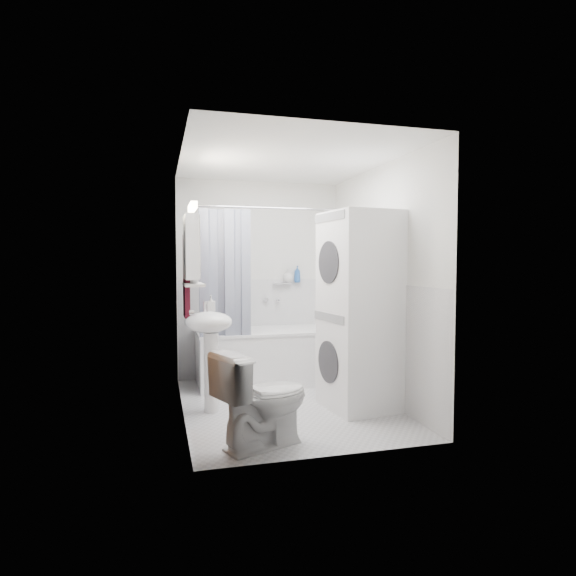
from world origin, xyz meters
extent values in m
plane|color=silver|center=(0.00, 0.00, 0.00)|extent=(2.60, 2.60, 0.00)
plane|color=silver|center=(0.00, 1.30, 1.20)|extent=(2.00, 0.00, 2.00)
plane|color=silver|center=(0.00, -1.30, 1.20)|extent=(2.00, 0.00, 2.00)
plane|color=silver|center=(-1.00, 0.00, 1.20)|extent=(0.00, 2.60, 2.60)
plane|color=silver|center=(1.00, 0.00, 1.20)|extent=(0.00, 2.60, 2.60)
plane|color=white|center=(0.00, 0.00, 2.40)|extent=(2.60, 2.60, 0.00)
plane|color=white|center=(0.00, 1.29, 0.60)|extent=(1.98, 0.00, 1.98)
plane|color=white|center=(-0.99, 0.00, 0.60)|extent=(0.00, 2.58, 2.58)
plane|color=white|center=(0.99, 0.00, 0.60)|extent=(0.00, 2.58, 2.58)
plane|color=brown|center=(-0.98, -0.88, 1.00)|extent=(0.00, 2.00, 2.00)
cylinder|color=silver|center=(-0.95, -0.55, 1.00)|extent=(0.04, 0.04, 0.04)
cube|color=white|center=(0.02, 0.92, 0.30)|extent=(1.63, 0.76, 0.60)
cube|color=white|center=(0.02, 0.92, 0.61)|extent=(1.65, 0.78, 0.03)
cube|color=silver|center=(0.02, 0.92, 0.50)|extent=(1.45, 0.58, 0.20)
cylinder|color=silver|center=(0.22, 1.25, 0.95)|extent=(0.04, 0.12, 0.04)
cylinder|color=silver|center=(0.02, 0.59, 2.00)|extent=(1.83, 0.02, 0.02)
cube|color=#141F46|center=(-0.74, 0.59, 1.25)|extent=(0.10, 0.02, 1.45)
cube|color=#141F46|center=(-0.65, 0.59, 1.25)|extent=(0.10, 0.02, 1.45)
cube|color=#141F46|center=(-0.56, 0.59, 1.25)|extent=(0.10, 0.02, 1.45)
cube|color=#141F46|center=(-0.47, 0.59, 1.25)|extent=(0.10, 0.02, 1.45)
cube|color=#141F46|center=(-0.38, 0.59, 1.25)|extent=(0.10, 0.02, 1.45)
cube|color=#141F46|center=(-0.29, 0.59, 1.25)|extent=(0.10, 0.02, 1.45)
ellipsoid|color=white|center=(-0.76, -0.01, 0.85)|extent=(0.44, 0.37, 0.20)
cylinder|color=white|center=(-0.74, -0.01, 0.38)|extent=(0.14, 0.14, 0.75)
cylinder|color=silver|center=(-0.78, 0.13, 0.97)|extent=(0.03, 0.03, 0.14)
cylinder|color=silver|center=(-0.78, 0.09, 1.03)|extent=(0.02, 0.10, 0.02)
cube|color=white|center=(-0.91, 0.10, 1.55)|extent=(0.12, 0.50, 0.60)
cube|color=white|center=(-0.84, 0.10, 1.55)|extent=(0.01, 0.47, 0.57)
cube|color=#FFEABF|center=(-0.89, 0.10, 1.93)|extent=(0.06, 0.45, 0.06)
cube|color=silver|center=(-0.89, 0.10, 1.20)|extent=(0.18, 0.54, 0.02)
cube|color=silver|center=(0.27, 1.24, 1.15)|extent=(0.22, 0.06, 0.02)
cube|color=#520C1E|center=(-0.94, 0.35, 1.28)|extent=(0.05, 0.35, 0.82)
cube|color=#520C1E|center=(-0.91, 0.35, 1.66)|extent=(0.03, 0.31, 0.08)
cylinder|color=silver|center=(-0.95, 0.35, 1.70)|extent=(0.02, 0.04, 0.02)
cube|color=white|center=(0.68, -0.26, 0.47)|extent=(0.74, 0.74, 0.95)
cylinder|color=#2D2D33|center=(0.34, -0.26, 0.46)|extent=(0.07, 0.40, 0.40)
cube|color=gray|center=(0.34, -0.26, 0.89)|extent=(0.08, 0.60, 0.08)
cube|color=white|center=(0.68, -0.26, 1.42)|extent=(0.74, 0.74, 0.95)
cylinder|color=#2D2D33|center=(0.34, -0.26, 1.41)|extent=(0.07, 0.40, 0.40)
cube|color=gray|center=(0.34, -0.26, 1.84)|extent=(0.08, 0.60, 0.08)
imported|color=white|center=(-0.45, -0.98, 0.37)|extent=(0.85, 0.66, 0.73)
imported|color=gray|center=(-0.71, 0.25, 0.95)|extent=(0.08, 0.17, 0.08)
imported|color=gray|center=(-0.89, -0.05, 1.25)|extent=(0.07, 0.18, 0.07)
imported|color=gray|center=(-0.89, 0.22, 1.26)|extent=(0.10, 0.09, 0.10)
imported|color=gray|center=(0.35, 1.24, 1.23)|extent=(0.13, 0.17, 0.13)
imported|color=#2A5CA8|center=(0.47, 1.24, 1.20)|extent=(0.08, 0.21, 0.08)
camera|label=1|loc=(-1.21, -4.52, 1.40)|focal=30.00mm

